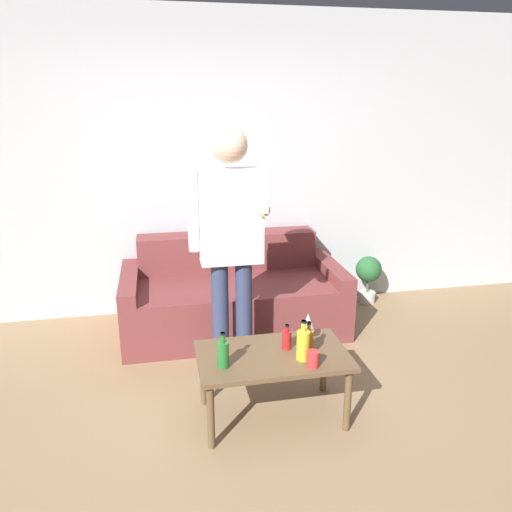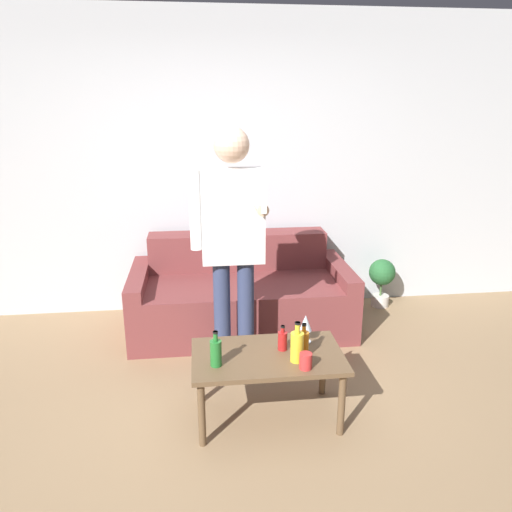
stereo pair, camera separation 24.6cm
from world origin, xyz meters
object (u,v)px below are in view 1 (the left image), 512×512
at_px(person_standing_front, 230,235).
at_px(coffee_table, 273,361).
at_px(couch, 233,296).
at_px(bottle_orange, 303,344).

bearing_deg(person_standing_front, coffee_table, -74.60).
bearing_deg(coffee_table, couch, 91.80).
relative_size(couch, person_standing_front, 1.06).
bearing_deg(coffee_table, bottle_orange, -31.76).
relative_size(coffee_table, person_standing_front, 0.52).
bearing_deg(couch, coffee_table, -88.20).
relative_size(bottle_orange, person_standing_front, 0.14).
height_order(couch, coffee_table, couch).
distance_m(bottle_orange, person_standing_front, 0.93).
distance_m(coffee_table, bottle_orange, 0.24).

